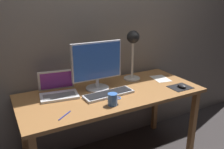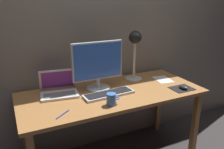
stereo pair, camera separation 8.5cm
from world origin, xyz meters
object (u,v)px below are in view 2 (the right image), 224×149
(monitor, at_px, (98,64))
(keyboard_main, at_px, (109,94))
(desk_lamp, at_px, (135,46))
(laptop, at_px, (59,87))
(mouse, at_px, (183,87))
(coffee_mug, at_px, (112,99))
(pen, at_px, (63,114))

(monitor, height_order, keyboard_main, monitor)
(monitor, height_order, desk_lamp, desk_lamp)
(monitor, bearing_deg, desk_lamp, 10.00)
(laptop, xyz_separation_m, mouse, (1.04, -0.39, -0.04))
(monitor, distance_m, keyboard_main, 0.28)
(monitor, bearing_deg, coffee_mug, -95.38)
(keyboard_main, bearing_deg, pen, -158.59)
(pen, bearing_deg, desk_lamp, 26.71)
(mouse, bearing_deg, monitor, 153.47)
(keyboard_main, height_order, laptop, laptop)
(mouse, bearing_deg, coffee_mug, -179.50)
(desk_lamp, xyz_separation_m, pen, (-0.83, -0.42, -0.34))
(keyboard_main, distance_m, desk_lamp, 0.57)
(desk_lamp, distance_m, coffee_mug, 0.69)
(desk_lamp, xyz_separation_m, mouse, (0.27, -0.42, -0.32))
(monitor, relative_size, mouse, 4.85)
(mouse, relative_size, pen, 0.69)
(pen, bearing_deg, keyboard_main, 21.41)
(laptop, distance_m, coffee_mug, 0.50)
(laptop, relative_size, desk_lamp, 0.69)
(monitor, height_order, pen, monitor)
(keyboard_main, relative_size, laptop, 1.31)
(pen, bearing_deg, laptop, 80.37)
(mouse, bearing_deg, keyboard_main, 165.55)
(desk_lamp, xyz_separation_m, coffee_mug, (-0.45, -0.42, -0.29))
(mouse, xyz_separation_m, pen, (-1.10, -0.00, -0.02))
(laptop, height_order, desk_lamp, desk_lamp)
(keyboard_main, distance_m, mouse, 0.69)
(monitor, relative_size, coffee_mug, 4.22)
(mouse, xyz_separation_m, coffee_mug, (-0.72, -0.01, 0.03))
(mouse, height_order, pen, mouse)
(keyboard_main, bearing_deg, coffee_mug, -108.06)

